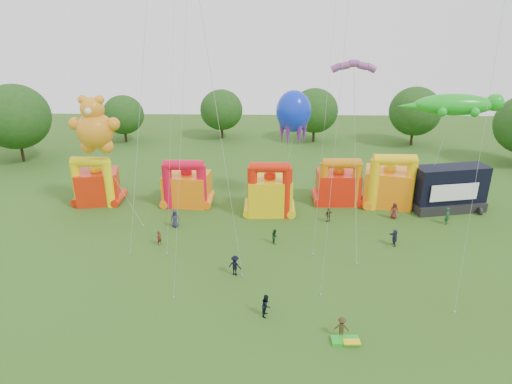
{
  "coord_description": "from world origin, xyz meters",
  "views": [
    {
      "loc": [
        -0.09,
        -23.19,
        22.22
      ],
      "look_at": [
        -1.15,
        18.0,
        5.74
      ],
      "focal_mm": 32.0,
      "sensor_mm": 36.0,
      "label": 1
    }
  ],
  "objects_px": {
    "gecko_kite": "(441,145)",
    "spectator_4": "(329,215)",
    "bouncy_castle_2": "(270,193)",
    "teddy_bear_kite": "(112,168)",
    "bouncy_castle_0": "(97,184)",
    "octopus_kite": "(290,142)",
    "stage_trailer": "(449,189)",
    "spectator_0": "(175,219)"
  },
  "relations": [
    {
      "from": "bouncy_castle_0",
      "to": "bouncy_castle_2",
      "type": "xyz_separation_m",
      "value": [
        21.11,
        -2.55,
        0.12
      ]
    },
    {
      "from": "teddy_bear_kite",
      "to": "gecko_kite",
      "type": "xyz_separation_m",
      "value": [
        37.55,
        3.06,
        2.14
      ]
    },
    {
      "from": "stage_trailer",
      "to": "bouncy_castle_2",
      "type": "bearing_deg",
      "value": -175.8
    },
    {
      "from": "stage_trailer",
      "to": "octopus_kite",
      "type": "height_order",
      "value": "octopus_kite"
    },
    {
      "from": "bouncy_castle_2",
      "to": "spectator_4",
      "type": "xyz_separation_m",
      "value": [
        6.64,
        -2.29,
        -1.68
      ]
    },
    {
      "from": "spectator_0",
      "to": "spectator_4",
      "type": "distance_m",
      "value": 17.08
    },
    {
      "from": "bouncy_castle_0",
      "to": "bouncy_castle_2",
      "type": "bearing_deg",
      "value": -6.89
    },
    {
      "from": "stage_trailer",
      "to": "teddy_bear_kite",
      "type": "distance_m",
      "value": 39.18
    },
    {
      "from": "bouncy_castle_2",
      "to": "spectator_4",
      "type": "relative_size",
      "value": 3.99
    },
    {
      "from": "gecko_kite",
      "to": "teddy_bear_kite",
      "type": "bearing_deg",
      "value": -175.35
    },
    {
      "from": "teddy_bear_kite",
      "to": "spectator_0",
      "type": "height_order",
      "value": "teddy_bear_kite"
    },
    {
      "from": "teddy_bear_kite",
      "to": "gecko_kite",
      "type": "distance_m",
      "value": 37.74
    },
    {
      "from": "bouncy_castle_0",
      "to": "gecko_kite",
      "type": "xyz_separation_m",
      "value": [
        40.85,
        -0.27,
        5.42
      ]
    },
    {
      "from": "bouncy_castle_0",
      "to": "spectator_0",
      "type": "bearing_deg",
      "value": -31.52
    },
    {
      "from": "bouncy_castle_2",
      "to": "spectator_4",
      "type": "height_order",
      "value": "bouncy_castle_2"
    },
    {
      "from": "teddy_bear_kite",
      "to": "stage_trailer",
      "type": "bearing_deg",
      "value": 3.42
    },
    {
      "from": "gecko_kite",
      "to": "octopus_kite",
      "type": "height_order",
      "value": "octopus_kite"
    },
    {
      "from": "octopus_kite",
      "to": "spectator_0",
      "type": "bearing_deg",
      "value": -153.35
    },
    {
      "from": "bouncy_castle_0",
      "to": "teddy_bear_kite",
      "type": "relative_size",
      "value": 0.46
    },
    {
      "from": "bouncy_castle_2",
      "to": "stage_trailer",
      "type": "height_order",
      "value": "bouncy_castle_2"
    },
    {
      "from": "spectator_4",
      "to": "bouncy_castle_2",
      "type": "bearing_deg",
      "value": -49.79
    },
    {
      "from": "bouncy_castle_0",
      "to": "spectator_4",
      "type": "xyz_separation_m",
      "value": [
        27.75,
        -4.84,
        -1.56
      ]
    },
    {
      "from": "bouncy_castle_2",
      "to": "gecko_kite",
      "type": "relative_size",
      "value": 0.49
    },
    {
      "from": "teddy_bear_kite",
      "to": "bouncy_castle_2",
      "type": "bearing_deg",
      "value": 2.49
    },
    {
      "from": "stage_trailer",
      "to": "gecko_kite",
      "type": "distance_m",
      "value": 5.44
    },
    {
      "from": "bouncy_castle_2",
      "to": "octopus_kite",
      "type": "distance_m",
      "value": 6.31
    },
    {
      "from": "stage_trailer",
      "to": "octopus_kite",
      "type": "relative_size",
      "value": 0.65
    },
    {
      "from": "stage_trailer",
      "to": "octopus_kite",
      "type": "xyz_separation_m",
      "value": [
        -18.92,
        0.73,
        5.32
      ]
    },
    {
      "from": "gecko_kite",
      "to": "spectator_4",
      "type": "bearing_deg",
      "value": -160.76
    },
    {
      "from": "bouncy_castle_0",
      "to": "bouncy_castle_2",
      "type": "height_order",
      "value": "bouncy_castle_2"
    },
    {
      "from": "bouncy_castle_0",
      "to": "spectator_4",
      "type": "relative_size",
      "value": 3.79
    },
    {
      "from": "bouncy_castle_2",
      "to": "teddy_bear_kite",
      "type": "relative_size",
      "value": 0.48
    },
    {
      "from": "octopus_kite",
      "to": "spectator_4",
      "type": "relative_size",
      "value": 8.39
    },
    {
      "from": "stage_trailer",
      "to": "spectator_4",
      "type": "distance_m",
      "value": 15.14
    },
    {
      "from": "stage_trailer",
      "to": "octopus_kite",
      "type": "distance_m",
      "value": 19.66
    },
    {
      "from": "teddy_bear_kite",
      "to": "spectator_4",
      "type": "xyz_separation_m",
      "value": [
        24.45,
        -1.52,
        -4.84
      ]
    },
    {
      "from": "bouncy_castle_0",
      "to": "octopus_kite",
      "type": "bearing_deg",
      "value": -0.65
    },
    {
      "from": "bouncy_castle_2",
      "to": "spectator_4",
      "type": "bearing_deg",
      "value": -19.05
    },
    {
      "from": "bouncy_castle_2",
      "to": "teddy_bear_kite",
      "type": "height_order",
      "value": "teddy_bear_kite"
    },
    {
      "from": "stage_trailer",
      "to": "octopus_kite",
      "type": "bearing_deg",
      "value": 177.78
    },
    {
      "from": "bouncy_castle_0",
      "to": "teddy_bear_kite",
      "type": "bearing_deg",
      "value": -45.19
    },
    {
      "from": "octopus_kite",
      "to": "spectator_4",
      "type": "distance_m",
      "value": 9.52
    }
  ]
}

